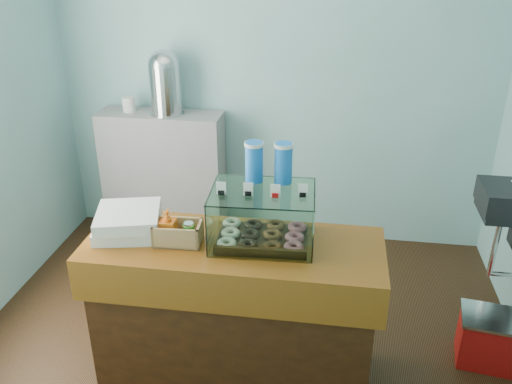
% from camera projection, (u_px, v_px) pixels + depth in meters
% --- Properties ---
extents(ground, '(3.50, 3.50, 0.00)m').
position_uv_depth(ground, '(243.00, 344.00, 3.49)').
color(ground, black).
rests_on(ground, ground).
extents(room_shell, '(3.54, 3.04, 2.82)m').
position_uv_depth(room_shell, '(245.00, 82.00, 2.76)').
color(room_shell, '#7AB2B1').
rests_on(room_shell, ground).
extents(counter, '(1.60, 0.60, 0.90)m').
position_uv_depth(counter, '(235.00, 311.00, 3.07)').
color(counter, '#401F0C').
rests_on(counter, ground).
extents(back_shelf, '(1.00, 0.32, 1.10)m').
position_uv_depth(back_shelf, '(164.00, 176.00, 4.56)').
color(back_shelf, gray).
rests_on(back_shelf, ground).
extents(display_case, '(0.56, 0.42, 0.52)m').
position_uv_depth(display_case, '(264.00, 210.00, 2.86)').
color(display_case, black).
rests_on(display_case, counter).
extents(condiment_crate, '(0.26, 0.16, 0.19)m').
position_uv_depth(condiment_crate, '(176.00, 231.00, 2.86)').
color(condiment_crate, tan).
rests_on(condiment_crate, counter).
extents(pastry_boxes, '(0.41, 0.41, 0.13)m').
position_uv_depth(pastry_boxes, '(128.00, 222.00, 2.96)').
color(pastry_boxes, silver).
rests_on(pastry_boxes, counter).
extents(coffee_urn, '(0.27, 0.27, 0.50)m').
position_uv_depth(coffee_urn, '(165.00, 81.00, 4.19)').
color(coffee_urn, silver).
rests_on(coffee_urn, back_shelf).
extents(red_cooler, '(0.41, 0.33, 0.33)m').
position_uv_depth(red_cooler, '(490.00, 339.00, 3.29)').
color(red_cooler, red).
rests_on(red_cooler, ground).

